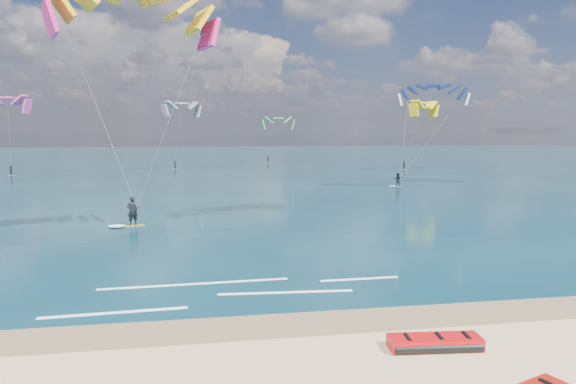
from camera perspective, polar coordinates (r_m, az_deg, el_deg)
The scene contains 8 objects.
ground at distance 54.14m, azimuth -8.68°, elevation -0.27°, with size 320.00×320.00×0.00m, color tan.
wet_sand_strip at distance 18.00m, azimuth -6.76°, elevation -14.74°, with size 320.00×2.40×0.01m, color brown.
sea at distance 117.91m, azimuth -9.17°, elevation 3.53°, with size 320.00×200.00×0.04m, color #092731.
packed_kite_mid at distance 16.96m, azimuth 15.98°, elevation -16.37°, with size 3.04×1.21×0.44m, color red, non-canonical shape.
kitesurfer_main at distance 33.62m, azimuth -16.83°, elevation 9.99°, with size 9.60×8.77×16.24m.
kitesurfer_far at distance 60.46m, azimuth 14.12°, elevation 6.88°, with size 9.11×6.18×13.07m.
shoreline_foam at distance 21.63m, azimuth -6.56°, elevation -10.87°, with size 14.47×3.63×0.01m.
distant_kites at distance 89.34m, azimuth -12.90°, elevation 5.87°, with size 83.79×30.37×11.19m.
Camera 1 is at (-0.73, -13.73, 6.60)m, focal length 32.00 mm.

